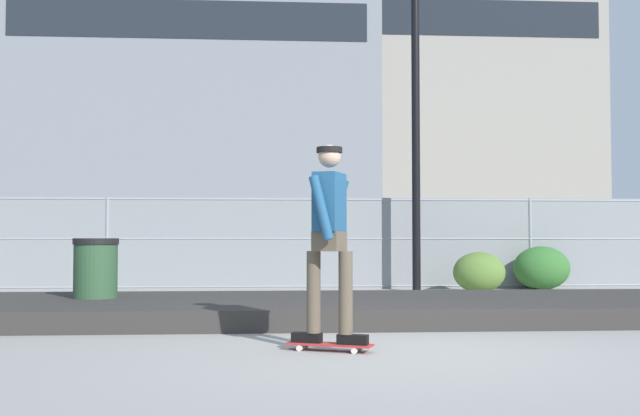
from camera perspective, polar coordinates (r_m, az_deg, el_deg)
ground_plane at (r=6.85m, az=5.17°, el=-11.00°), size 120.00×120.00×0.00m
gravel_berm at (r=9.68m, az=2.46°, el=-7.71°), size 15.50×3.05×0.25m
skateboard at (r=6.87m, az=0.74°, el=-10.49°), size 0.82×0.49×0.07m
skater at (r=6.80m, az=0.73°, el=-1.65°), size 0.70×0.62×1.82m
chain_fence at (r=14.95m, az=0.21°, el=-2.71°), size 25.77×0.06×1.85m
street_lamp at (r=14.86m, az=7.36°, el=11.35°), size 0.44×0.44×7.38m
parked_car_near at (r=17.86m, az=-8.32°, el=-2.93°), size 4.55×2.26×1.66m
library_building at (r=55.17m, az=-9.30°, el=9.28°), size 24.83×13.30×24.20m
office_block at (r=57.30m, az=10.45°, el=9.70°), size 18.75×10.66×25.86m
shrub_left at (r=14.39m, az=12.16°, el=-4.86°), size 0.99×0.81×0.77m
shrub_center at (r=15.43m, az=16.70°, el=-4.45°), size 1.12×0.92×0.87m
trash_bin at (r=10.16m, az=-16.90°, el=-5.13°), size 0.59×0.59×1.03m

